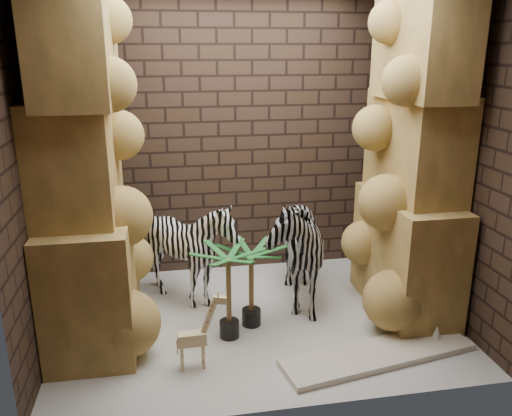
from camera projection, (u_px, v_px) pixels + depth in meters
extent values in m
plane|color=beige|center=(256.00, 320.00, 4.80)|extent=(3.50, 3.50, 0.00)
plane|color=#34251D|center=(236.00, 136.00, 5.53)|extent=(3.50, 0.00, 3.50)
plane|color=#34251D|center=(293.00, 202.00, 3.18)|extent=(3.50, 0.00, 3.50)
plane|color=#34251D|center=(36.00, 168.00, 4.06)|extent=(0.00, 3.00, 3.00)
plane|color=#34251D|center=(449.00, 153.00, 4.65)|extent=(0.00, 3.00, 3.00)
imported|color=white|center=(290.00, 235.00, 4.99)|extent=(0.72, 1.20, 1.37)
imported|color=white|center=(190.00, 256.00, 4.99)|extent=(0.90, 1.10, 0.98)
cube|color=beige|center=(378.00, 354.00, 4.22)|extent=(1.67, 0.69, 0.05)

